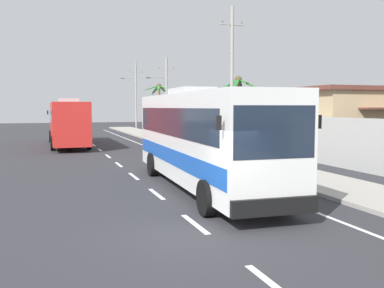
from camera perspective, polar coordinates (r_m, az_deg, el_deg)
name	(u,v)px	position (r m, az deg, el deg)	size (l,w,h in m)	color
ground_plane	(207,234)	(10.81, 2.03, -11.67)	(160.00, 160.00, 0.00)	#303035
sidewalk_kerb	(263,166)	(22.50, 9.28, -2.88)	(3.20, 90.00, 0.14)	#A8A399
lane_markings	(158,161)	(25.11, -4.43, -2.19)	(3.94, 71.00, 0.01)	white
boundary_wall	(287,136)	(27.72, 12.40, 1.02)	(0.24, 60.00, 2.55)	#B2B2AD
coach_bus_foreground	(202,136)	(16.38, 1.31, 1.09)	(3.11, 11.82, 3.85)	white
coach_bus_far_lane	(68,122)	(35.80, -15.94, 2.84)	(3.01, 12.24, 3.71)	red
motorcycle_trailing	(192,148)	(25.78, 0.05, -0.59)	(0.56, 1.96, 1.53)	black
pedestrian_near_kerb	(194,134)	(32.97, 0.32, 1.28)	(0.36, 0.36, 1.68)	red
pedestrian_midwalk	(200,137)	(30.93, 1.01, 0.99)	(0.36, 0.36, 1.62)	black
utility_pole_mid	(232,77)	(30.80, 5.24, 8.77)	(1.81, 0.24, 10.03)	#9E9E99
utility_pole_far	(166,94)	(46.88, -3.44, 6.54)	(3.22, 0.24, 8.35)	#9E9E99
utility_pole_distant	(135,93)	(63.57, -7.41, 6.58)	(3.23, 0.24, 9.45)	#9E9E99
palm_nearest	(159,96)	(48.90, -4.35, 6.26)	(3.38, 3.24, 5.69)	brown
palm_second	(238,93)	(33.95, 6.07, 6.65)	(3.77, 3.64, 5.47)	brown
roadside_building	(373,122)	(30.20, 22.60, 2.71)	(11.56, 7.38, 4.25)	tan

